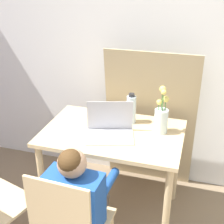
{
  "coord_description": "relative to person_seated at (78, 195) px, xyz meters",
  "views": [
    {
      "loc": [
        0.33,
        -0.35,
        1.89
      ],
      "look_at": [
        -0.24,
        1.56,
        0.94
      ],
      "focal_mm": 50.0,
      "sensor_mm": 36.0,
      "label": 1
    }
  ],
  "objects": [
    {
      "name": "wall_back",
      "position": [
        0.3,
        1.2,
        0.64
      ],
      "size": [
        6.4,
        0.05,
        2.5
      ],
      "color": "white",
      "rests_on": "ground_plane"
    },
    {
      "name": "water_bottle",
      "position": [
        0.14,
        0.77,
        0.26
      ],
      "size": [
        0.07,
        0.07,
        0.24
      ],
      "color": "silver",
      "rests_on": "dining_table"
    },
    {
      "name": "flower_vase",
      "position": [
        0.39,
        0.67,
        0.27
      ],
      "size": [
        0.1,
        0.1,
        0.36
      ],
      "color": "silver",
      "rests_on": "dining_table"
    },
    {
      "name": "dining_table",
      "position": [
        0.05,
        0.58,
        0.03
      ],
      "size": [
        1.04,
        0.69,
        0.76
      ],
      "color": "#D6B784",
      "rests_on": "ground_plane"
    },
    {
      "name": "laptop",
      "position": [
        0.04,
        0.53,
        0.2
      ],
      "size": [
        0.39,
        0.32,
        0.24
      ],
      "rotation": [
        0.0,
        0.0,
        0.3
      ],
      "color": "#B2B2B7",
      "rests_on": "dining_table"
    },
    {
      "name": "person_seated",
      "position": [
        0.0,
        0.0,
        0.0
      ],
      "size": [
        0.36,
        0.44,
        0.98
      ],
      "rotation": [
        0.0,
        0.0,
        3.09
      ],
      "color": "#1E4C9E",
      "rests_on": "ground_plane"
    },
    {
      "name": "cardboard_panel",
      "position": [
        0.25,
        1.05,
        0.03
      ],
      "size": [
        0.78,
        0.2,
        1.29
      ],
      "color": "tan",
      "rests_on": "ground_plane"
    }
  ]
}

